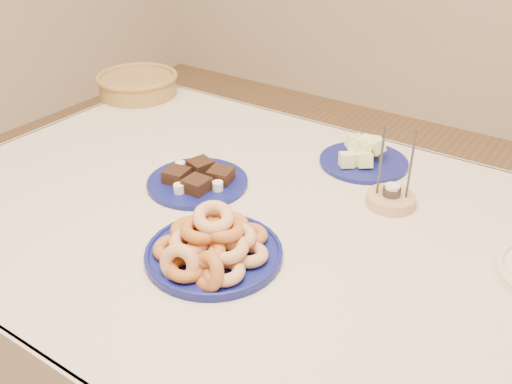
# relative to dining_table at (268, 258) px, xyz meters

# --- Properties ---
(dining_table) EXTENTS (1.71, 1.11, 0.75)m
(dining_table) POSITION_rel_dining_table_xyz_m (0.00, 0.00, 0.00)
(dining_table) COLOR brown
(dining_table) RESTS_ON ground
(donut_platter) EXTENTS (0.31, 0.31, 0.13)m
(donut_platter) POSITION_rel_dining_table_xyz_m (-0.02, -0.18, 0.14)
(donut_platter) COLOR navy
(donut_platter) RESTS_ON dining_table
(melon_plate) EXTENTS (0.28, 0.28, 0.08)m
(melon_plate) POSITION_rel_dining_table_xyz_m (0.05, 0.37, 0.13)
(melon_plate) COLOR navy
(melon_plate) RESTS_ON dining_table
(brownie_plate) EXTENTS (0.26, 0.26, 0.04)m
(brownie_plate) POSITION_rel_dining_table_xyz_m (-0.24, 0.04, 0.12)
(brownie_plate) COLOR navy
(brownie_plate) RESTS_ON dining_table
(wicker_basket) EXTENTS (0.30, 0.30, 0.07)m
(wicker_basket) POSITION_rel_dining_table_xyz_m (-0.81, 0.41, 0.15)
(wicker_basket) COLOR olive
(wicker_basket) RESTS_ON dining_table
(candle_holder) EXTENTS (0.15, 0.15, 0.19)m
(candle_holder) POSITION_rel_dining_table_xyz_m (0.20, 0.22, 0.12)
(candle_holder) COLOR tan
(candle_holder) RESTS_ON dining_table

